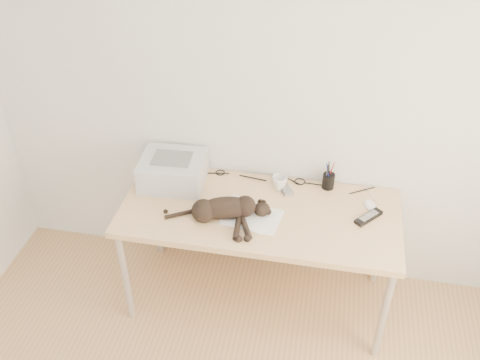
% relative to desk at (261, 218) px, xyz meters
% --- Properties ---
extents(wall_back, '(3.50, 0.00, 3.50)m').
position_rel_desk_xyz_m(wall_back, '(0.00, 0.27, 0.69)').
color(wall_back, silver).
rests_on(wall_back, floor).
extents(desk, '(1.60, 0.70, 0.74)m').
position_rel_desk_xyz_m(desk, '(0.00, 0.00, 0.00)').
color(desk, tan).
rests_on(desk, floor).
extents(printer, '(0.39, 0.34, 0.18)m').
position_rel_desk_xyz_m(printer, '(-0.56, 0.08, 0.22)').
color(printer, silver).
rests_on(printer, desk).
extents(papers, '(0.39, 0.32, 0.01)m').
position_rel_desk_xyz_m(papers, '(-0.05, -0.15, 0.14)').
color(papers, white).
rests_on(papers, desk).
extents(cat, '(0.60, 0.30, 0.14)m').
position_rel_desk_xyz_m(cat, '(-0.19, -0.19, 0.19)').
color(cat, black).
rests_on(cat, desk).
extents(mug, '(0.13, 0.13, 0.09)m').
position_rel_desk_xyz_m(mug, '(0.08, 0.14, 0.18)').
color(mug, white).
rests_on(mug, desk).
extents(pen_cup, '(0.07, 0.07, 0.18)m').
position_rel_desk_xyz_m(pen_cup, '(0.37, 0.20, 0.18)').
color(pen_cup, black).
rests_on(pen_cup, desk).
extents(remote_grey, '(0.15, 0.20, 0.02)m').
position_rel_desk_xyz_m(remote_grey, '(0.10, 0.16, 0.14)').
color(remote_grey, slate).
rests_on(remote_grey, desk).
extents(remote_black, '(0.16, 0.17, 0.02)m').
position_rel_desk_xyz_m(remote_black, '(0.61, -0.04, 0.14)').
color(remote_black, black).
rests_on(remote_black, desk).
extents(mouse, '(0.10, 0.12, 0.03)m').
position_rel_desk_xyz_m(mouse, '(0.62, 0.07, 0.15)').
color(mouse, white).
rests_on(mouse, desk).
extents(cable_tangle, '(1.36, 0.07, 0.01)m').
position_rel_desk_xyz_m(cable_tangle, '(0.00, 0.22, 0.14)').
color(cable_tangle, black).
rests_on(cable_tangle, desk).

